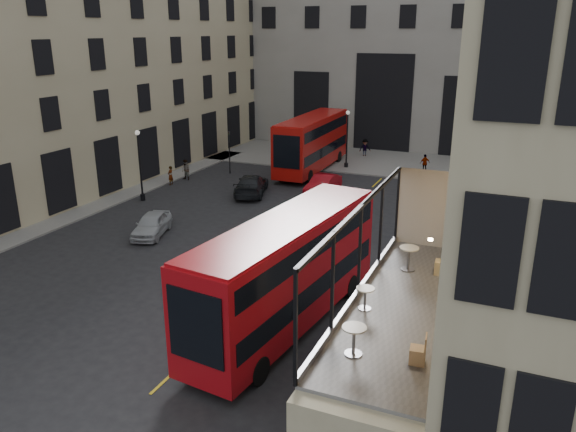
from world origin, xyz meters
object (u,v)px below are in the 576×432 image
at_px(cafe_table_mid, 365,295).
at_px(cafe_chair_a, 418,354).
at_px(traffic_light_near, 313,220).
at_px(pedestrian_e, 170,176).
at_px(bicycle, 314,234).
at_px(car_a, 152,224).
at_px(cafe_table_near, 354,336).
at_px(pedestrian_c, 425,163).
at_px(pedestrian_a, 186,170).
at_px(cafe_table_far, 409,255).
at_px(car_c, 251,185).
at_px(street_lamp_b, 347,143).
at_px(pedestrian_b, 365,148).
at_px(pedestrian_d, 498,168).
at_px(cafe_chair_c, 452,291).
at_px(cafe_chair_b, 448,305).
at_px(bus_near, 287,268).
at_px(street_lamp_a, 140,170).
at_px(cyclist, 320,221).
at_px(car_b, 323,185).
at_px(bus_far, 312,140).
at_px(traffic_light_far, 229,147).

height_order(cafe_table_mid, cafe_chair_a, cafe_chair_a).
height_order(traffic_light_near, pedestrian_e, traffic_light_near).
relative_size(bicycle, cafe_chair_a, 2.17).
xyz_separation_m(car_a, cafe_table_near, (17.60, -15.25, 4.41)).
xyz_separation_m(pedestrian_c, pedestrian_e, (-18.61, -12.81, -0.02)).
distance_m(pedestrian_a, cafe_table_mid, 34.25).
relative_size(cafe_table_near, cafe_table_far, 0.95).
bearing_deg(car_c, street_lamp_b, -127.90).
relative_size(pedestrian_b, pedestrian_d, 1.06).
bearing_deg(cafe_chair_c, car_a, 150.31).
xyz_separation_m(pedestrian_b, pedestrian_d, (12.92, -3.46, -0.05)).
xyz_separation_m(traffic_light_near, cafe_chair_a, (8.37, -14.97, 2.41)).
bearing_deg(pedestrian_e, pedestrian_d, 117.09).
relative_size(cafe_table_near, cafe_chair_b, 0.94).
bearing_deg(traffic_light_near, bus_near, -77.94).
height_order(car_c, pedestrian_d, pedestrian_d).
bearing_deg(street_lamp_b, street_lamp_a, -124.51).
relative_size(street_lamp_a, car_a, 1.29).
relative_size(cyclist, pedestrian_c, 1.05).
bearing_deg(street_lamp_a, pedestrian_c, 44.10).
relative_size(pedestrian_b, cafe_table_far, 2.25).
distance_m(street_lamp_a, cafe_chair_c, 30.07).
height_order(bus_near, cafe_chair_c, cafe_chair_c).
height_order(street_lamp_a, pedestrian_e, street_lamp_a).
relative_size(street_lamp_b, cafe_table_mid, 8.00).
bearing_deg(car_c, pedestrian_c, -148.87).
distance_m(car_c, cyclist, 10.22).
bearing_deg(bicycle, cyclist, 17.45).
bearing_deg(cyclist, cafe_chair_a, -164.94).
bearing_deg(pedestrian_c, car_b, 27.06).
bearing_deg(cafe_table_mid, pedestrian_b, 105.54).
xyz_separation_m(bus_far, car_a, (-3.14, -19.97, -2.06)).
bearing_deg(traffic_light_near, cafe_chair_a, -60.77).
bearing_deg(street_lamp_b, cafe_table_far, -69.14).
bearing_deg(bicycle, cafe_chair_b, -135.12).
bearing_deg(cyclist, cafe_chair_b, -160.33).
distance_m(street_lamp_a, cafe_chair_a, 32.24).
bearing_deg(cyclist, pedestrian_b, -2.34).
xyz_separation_m(traffic_light_near, car_c, (-9.18, 10.72, -1.65)).
xyz_separation_m(traffic_light_far, cafe_table_far, (21.01, -25.51, 2.71)).
bearing_deg(cafe_table_far, cafe_table_near, -91.76).
bearing_deg(cyclist, cafe_table_far, -160.72).
xyz_separation_m(car_b, pedestrian_a, (-12.24, -0.56, 0.14)).
bearing_deg(pedestrian_a, cafe_table_far, -32.60).
relative_size(car_b, pedestrian_e, 2.85).
xyz_separation_m(bus_far, cafe_table_mid, (14.06, -32.78, 2.28)).
xyz_separation_m(car_a, pedestrian_a, (-5.55, 12.45, 0.18)).
bearing_deg(street_lamp_a, traffic_light_far, 78.69).
height_order(pedestrian_e, cafe_chair_b, cafe_chair_b).
relative_size(pedestrian_a, cafe_chair_c, 2.36).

